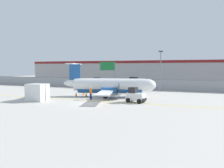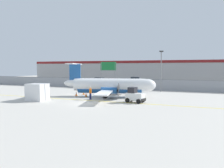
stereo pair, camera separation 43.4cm
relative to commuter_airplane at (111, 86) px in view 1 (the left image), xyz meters
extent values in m
plane|color=#BCB7AD|center=(0.19, -6.63, -1.60)|extent=(140.00, 140.00, 0.00)
cube|color=yellow|center=(0.19, -4.63, -1.60)|extent=(84.00, 0.20, 0.01)
cube|color=gray|center=(0.19, 11.37, -0.60)|extent=(98.00, 0.04, 2.00)
cylinder|color=slate|center=(0.19, 11.37, 0.45)|extent=(98.00, 0.10, 0.10)
cube|color=#38383A|center=(0.19, 22.87, -1.54)|extent=(98.00, 17.00, 0.12)
cube|color=#BCB7B2|center=(0.19, 41.37, 1.65)|extent=(91.00, 8.00, 6.50)
cube|color=maroon|center=(0.19, 37.37, 4.50)|extent=(91.00, 0.20, 0.80)
cylinder|color=white|center=(-0.23, -0.06, 0.15)|extent=(10.68, 4.38, 1.90)
ellipsoid|color=white|center=(5.14, 1.27, 0.15)|extent=(2.79, 2.34, 1.80)
ellipsoid|color=white|center=(-5.61, -1.39, 0.35)|extent=(3.14, 1.73, 1.05)
cylinder|color=#1E5193|center=(-0.23, -0.06, -0.37)|extent=(9.53, 3.71, 1.48)
cube|color=white|center=(-0.14, -0.03, -0.42)|extent=(5.40, 15.91, 0.18)
cylinder|color=#1E5193|center=(-0.57, 2.54, -0.42)|extent=(2.35, 1.40, 0.90)
cone|color=black|center=(0.55, 2.81, -0.42)|extent=(0.54, 0.54, 0.44)
cylinder|color=#262626|center=(0.69, 2.85, -0.42)|extent=(0.54, 2.05, 2.10)
cylinder|color=#1E5193|center=(0.68, -2.51, -0.42)|extent=(2.35, 1.40, 0.90)
cone|color=black|center=(1.80, -2.23, -0.42)|extent=(0.54, 0.54, 0.44)
cylinder|color=#262626|center=(1.94, -2.20, -0.42)|extent=(0.54, 2.05, 2.10)
cube|color=#1E5193|center=(-5.35, -1.33, 1.70)|extent=(1.69, 0.58, 3.10)
cube|color=white|center=(-5.48, -1.36, 3.25)|extent=(2.22, 4.92, 0.14)
cylinder|color=#59595B|center=(3.37, 0.84, -0.81)|extent=(0.17, 0.17, 0.97)
cylinder|color=black|center=(3.37, 0.84, -1.30)|extent=(0.64, 0.36, 0.60)
cylinder|color=#59595B|center=(-1.06, 2.01, -0.77)|extent=(0.17, 0.17, 0.90)
cylinder|color=black|center=(-1.06, 2.01, -1.22)|extent=(0.79, 0.40, 0.76)
cylinder|color=#59595B|center=(0.01, -2.28, -0.77)|extent=(0.17, 0.17, 0.90)
cylinder|color=black|center=(0.01, -2.28, -1.22)|extent=(0.79, 0.40, 0.76)
cube|color=silver|center=(4.77, -4.03, -0.87)|extent=(2.37, 1.51, 0.90)
cube|color=black|center=(4.42, -3.96, -0.07)|extent=(1.08, 1.16, 0.70)
cube|color=black|center=(5.89, -4.25, -1.17)|extent=(0.37, 1.11, 0.30)
cylinder|color=black|center=(5.62, -3.59, -1.32)|extent=(0.58, 0.29, 0.56)
cylinder|color=black|center=(5.38, -4.76, -1.32)|extent=(0.58, 0.29, 0.56)
cylinder|color=black|center=(4.15, -3.29, -1.32)|extent=(0.58, 0.29, 0.56)
cylinder|color=black|center=(3.91, -4.47, -1.32)|extent=(0.58, 0.29, 0.56)
cylinder|color=#191E4C|center=(-1.64, -3.65, -1.18)|extent=(0.22, 0.22, 0.85)
cylinder|color=#191E4C|center=(-1.47, -3.76, -1.18)|extent=(0.22, 0.22, 0.85)
cylinder|color=orange|center=(-1.55, -3.71, -0.45)|extent=(0.47, 0.47, 0.60)
cylinder|color=orange|center=(-1.74, -3.59, -0.42)|extent=(0.14, 0.14, 0.55)
cylinder|color=orange|center=(-1.37, -3.83, -0.42)|extent=(0.14, 0.14, 0.55)
sphere|color=tan|center=(-1.55, -3.71, -0.01)|extent=(0.22, 0.22, 0.22)
cube|color=silver|center=(-7.59, -7.09, -0.50)|extent=(2.44, 2.05, 2.20)
cube|color=#333338|center=(-7.59, -7.09, -0.50)|extent=(2.44, 0.13, 2.20)
cube|color=orange|center=(-3.48, -1.33, -1.58)|extent=(0.36, 0.36, 0.04)
cone|color=orange|center=(-3.48, -1.33, -1.26)|extent=(0.28, 0.28, 0.60)
cylinder|color=white|center=(-3.48, -1.33, -1.18)|extent=(0.17, 0.17, 0.08)
cube|color=orange|center=(-5.30, -1.08, -1.58)|extent=(0.36, 0.36, 0.04)
cone|color=orange|center=(-5.30, -1.08, -1.26)|extent=(0.28, 0.28, 0.60)
cylinder|color=white|center=(-5.30, -1.08, -1.18)|extent=(0.17, 0.17, 0.08)
cube|color=orange|center=(-4.98, 0.60, -1.58)|extent=(0.36, 0.36, 0.04)
cone|color=orange|center=(-4.98, 0.60, -1.26)|extent=(0.28, 0.28, 0.60)
cylinder|color=white|center=(-4.98, 0.60, -1.18)|extent=(0.17, 0.17, 0.08)
cube|color=silver|center=(-11.91, 22.03, -0.86)|extent=(4.34, 2.10, 0.80)
cube|color=#262D38|center=(-12.06, 22.02, -0.18)|extent=(2.34, 1.77, 0.56)
cylinder|color=black|center=(-10.61, 23.06, -1.18)|extent=(0.62, 0.26, 0.60)
cylinder|color=black|center=(-10.43, 21.27, -1.18)|extent=(0.62, 0.26, 0.60)
cylinder|color=black|center=(-13.39, 22.79, -1.18)|extent=(0.62, 0.26, 0.60)
cylinder|color=black|center=(-13.22, 21.00, -1.18)|extent=(0.62, 0.26, 0.60)
cube|color=navy|center=(-4.31, 28.51, -0.86)|extent=(4.34, 2.08, 0.80)
cube|color=#262D38|center=(-4.16, 28.52, -0.18)|extent=(2.34, 1.76, 0.56)
cylinder|color=black|center=(-5.62, 27.48, -1.18)|extent=(0.62, 0.26, 0.60)
cylinder|color=black|center=(-5.79, 29.27, -1.18)|extent=(0.62, 0.26, 0.60)
cylinder|color=black|center=(-2.83, 27.74, -1.18)|extent=(0.62, 0.26, 0.60)
cylinder|color=black|center=(-3.00, 29.53, -1.18)|extent=(0.62, 0.26, 0.60)
cube|color=#19662D|center=(3.68, 18.89, -0.86)|extent=(4.38, 2.20, 0.80)
cube|color=#262D38|center=(3.83, 18.91, -0.18)|extent=(2.38, 1.82, 0.56)
cylinder|color=black|center=(2.40, 17.82, -1.18)|extent=(0.62, 0.27, 0.60)
cylinder|color=black|center=(2.18, 19.61, -1.18)|extent=(0.62, 0.27, 0.60)
cylinder|color=black|center=(5.18, 18.17, -1.18)|extent=(0.62, 0.27, 0.60)
cylinder|color=black|center=(4.96, 19.95, -1.18)|extent=(0.62, 0.27, 0.60)
cube|color=#B28C19|center=(13.09, 16.99, -0.86)|extent=(4.27, 1.87, 0.80)
cube|color=#262D38|center=(13.24, 16.98, -0.18)|extent=(2.26, 1.65, 0.56)
cylinder|color=black|center=(11.66, 16.14, -1.18)|extent=(0.61, 0.22, 0.60)
cylinder|color=black|center=(11.73, 17.94, -1.18)|extent=(0.61, 0.22, 0.60)
cylinder|color=black|center=(14.45, 16.03, -1.18)|extent=(0.61, 0.22, 0.60)
cylinder|color=black|center=(14.53, 17.83, -1.18)|extent=(0.61, 0.22, 0.60)
cylinder|color=slate|center=(5.83, 9.32, 1.90)|extent=(0.16, 0.16, 7.00)
cube|color=#333333|center=(5.83, 9.32, 5.55)|extent=(0.70, 0.30, 0.24)
cylinder|color=slate|center=(-7.72, 13.76, 1.15)|extent=(0.14, 0.14, 5.50)
cylinder|color=slate|center=(-4.52, 13.76, 1.15)|extent=(0.14, 0.14, 5.50)
cube|color=#14662D|center=(-6.12, 13.76, 3.00)|extent=(3.60, 0.10, 1.80)
camera|label=1|loc=(11.42, -30.07, 2.73)|focal=35.00mm
camera|label=2|loc=(11.83, -29.91, 2.73)|focal=35.00mm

